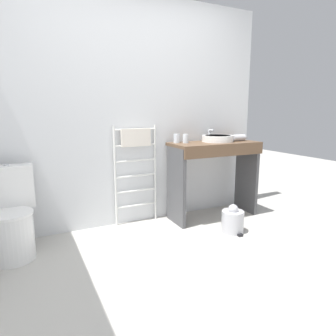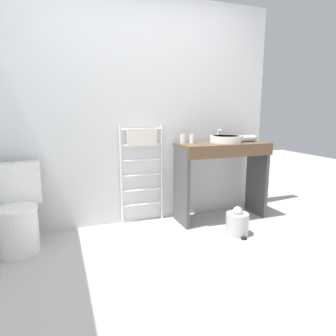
{
  "view_description": "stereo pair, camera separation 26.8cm",
  "coord_description": "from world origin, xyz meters",
  "views": [
    {
      "loc": [
        -1.05,
        -1.64,
        1.26
      ],
      "look_at": [
        0.11,
        0.72,
        0.75
      ],
      "focal_mm": 32.0,
      "sensor_mm": 36.0,
      "label": 1
    },
    {
      "loc": [
        -0.81,
        -1.75,
        1.26
      ],
      "look_at": [
        0.11,
        0.72,
        0.75
      ],
      "focal_mm": 32.0,
      "sensor_mm": 36.0,
      "label": 2
    }
  ],
  "objects": [
    {
      "name": "sink_basin",
      "position": [
        1.0,
        1.24,
        0.94
      ],
      "size": [
        0.36,
        0.36,
        0.08
      ],
      "color": "white",
      "rests_on": "vanity_counter"
    },
    {
      "name": "cup_near_wall",
      "position": [
        0.52,
        1.33,
        0.95
      ],
      "size": [
        0.07,
        0.07,
        0.1
      ],
      "color": "silver",
      "rests_on": "vanity_counter"
    },
    {
      "name": "trash_bin",
      "position": [
        0.87,
        0.73,
        0.13
      ],
      "size": [
        0.23,
        0.26,
        0.3
      ],
      "color": "#B7B7BC",
      "rests_on": "ground_plane"
    },
    {
      "name": "toilet",
      "position": [
        -1.19,
        1.15,
        0.33
      ],
      "size": [
        0.42,
        0.49,
        0.79
      ],
      "color": "white",
      "rests_on": "ground_plane"
    },
    {
      "name": "towel_radiator",
      "position": [
        0.06,
        1.43,
        0.78
      ],
      "size": [
        0.5,
        0.06,
        1.1
      ],
      "color": "white",
      "rests_on": "ground_plane"
    },
    {
      "name": "vanity_counter",
      "position": [
        0.95,
        1.2,
        0.61
      ],
      "size": [
        1.04,
        0.46,
        0.9
      ],
      "color": "brown",
      "rests_on": "ground_plane"
    },
    {
      "name": "cup_near_edge",
      "position": [
        0.6,
        1.27,
        0.95
      ],
      "size": [
        0.06,
        0.06,
        0.1
      ],
      "color": "silver",
      "rests_on": "vanity_counter"
    },
    {
      "name": "hair_dryer",
      "position": [
        1.29,
        1.21,
        0.94
      ],
      "size": [
        0.23,
        0.19,
        0.08
      ],
      "color": "#B7B7BC",
      "rests_on": "vanity_counter"
    },
    {
      "name": "wall_back",
      "position": [
        0.0,
        1.54,
        1.23
      ],
      "size": [
        3.28,
        0.12,
        2.46
      ],
      "primitive_type": "cube",
      "color": "silver",
      "rests_on": "ground_plane"
    },
    {
      "name": "ground_plane",
      "position": [
        0.0,
        0.0,
        0.0
      ],
      "size": [
        12.0,
        12.0,
        0.0
      ],
      "primitive_type": "plane",
      "color": "#B2AFA8"
    },
    {
      "name": "faucet",
      "position": [
        1.0,
        1.39,
        0.99
      ],
      "size": [
        0.02,
        0.1,
        0.14
      ],
      "color": "silver",
      "rests_on": "vanity_counter"
    }
  ]
}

